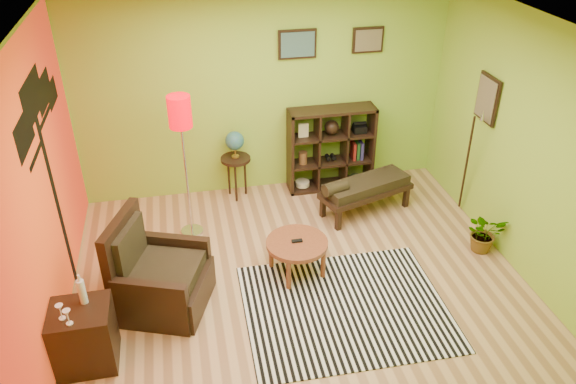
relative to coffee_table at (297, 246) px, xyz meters
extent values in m
plane|color=tan|center=(-0.01, -0.20, -0.37)|extent=(5.00, 5.00, 0.00)
cube|color=#95C939|center=(-0.01, 2.05, 1.03)|extent=(5.00, 0.04, 2.80)
cube|color=#95C939|center=(-0.01, -2.45, 1.03)|extent=(5.00, 0.04, 2.80)
cube|color=#95C939|center=(-2.51, -0.20, 1.03)|extent=(0.04, 4.50, 2.80)
cube|color=#95C939|center=(2.49, -0.20, 1.03)|extent=(0.04, 4.50, 2.80)
cube|color=white|center=(-0.01, -0.20, 2.43)|extent=(5.00, 4.50, 0.04)
cube|color=#F84A16|center=(-2.49, -0.20, 1.03)|extent=(0.01, 4.45, 2.75)
cube|color=black|center=(-2.47, 0.35, 0.68)|extent=(0.01, 0.14, 2.10)
cube|color=black|center=(-2.47, -0.15, 1.68)|extent=(0.01, 0.65, 0.32)
cube|color=black|center=(-2.47, 0.40, 1.81)|extent=(0.01, 0.85, 0.40)
cube|color=black|center=(-2.47, 0.90, 1.68)|extent=(0.01, 0.70, 0.32)
cube|color=black|center=(-2.47, 1.25, 1.53)|extent=(0.01, 0.50, 0.26)
cube|color=black|center=(0.44, 2.02, 1.68)|extent=(0.50, 0.03, 0.38)
cube|color=slate|center=(0.44, 1.99, 1.68)|extent=(0.44, 0.01, 0.32)
cube|color=black|center=(1.39, 2.02, 1.68)|extent=(0.42, 0.03, 0.34)
cube|color=#867A56|center=(1.39, 1.99, 1.68)|extent=(0.36, 0.01, 0.28)
cube|color=black|center=(2.46, 0.70, 1.28)|extent=(0.03, 0.44, 0.56)
cube|color=#867A56|center=(2.44, 0.70, 1.28)|extent=(0.01, 0.38, 0.50)
cylinder|color=black|center=(2.34, 0.70, 0.41)|extent=(0.23, 0.34, 1.46)
cone|color=silver|center=(2.34, 0.55, 1.15)|extent=(0.08, 0.09, 0.16)
cube|color=white|center=(0.37, -0.69, -0.36)|extent=(2.15, 1.77, 0.01)
cylinder|color=brown|center=(0.00, 0.00, 0.03)|extent=(0.70, 0.70, 0.05)
cylinder|color=brown|center=(0.15, 0.27, -0.18)|extent=(0.06, 0.06, 0.38)
cylinder|color=brown|center=(-0.27, 0.15, -0.18)|extent=(0.06, 0.06, 0.38)
cylinder|color=brown|center=(0.27, -0.15, -0.18)|extent=(0.06, 0.06, 0.38)
cylinder|color=brown|center=(-0.15, -0.27, -0.18)|extent=(0.06, 0.06, 0.38)
cube|color=black|center=(0.00, 0.00, 0.07)|extent=(0.12, 0.05, 0.02)
cube|color=black|center=(-1.47, -0.25, -0.18)|extent=(1.07, 1.06, 0.38)
cube|color=black|center=(-1.84, -0.10, 0.16)|extent=(0.38, 0.80, 1.05)
cube|color=black|center=(-1.60, -0.61, -0.06)|extent=(0.75, 0.36, 0.61)
cube|color=black|center=(-1.33, 0.12, -0.06)|extent=(0.75, 0.36, 0.61)
cube|color=#D7B76C|center=(-1.44, -0.26, 0.08)|extent=(0.85, 0.84, 0.13)
cube|color=#D7B76C|center=(-1.77, -0.13, 0.35)|extent=(0.30, 0.60, 0.48)
cube|color=black|center=(-2.21, -0.90, -0.05)|extent=(0.54, 0.49, 0.64)
cylinder|color=white|center=(-2.16, -0.80, 0.39)|extent=(0.07, 0.07, 0.25)
cylinder|color=white|center=(-2.16, -0.80, 0.55)|extent=(0.02, 0.02, 0.07)
cylinder|color=white|center=(-2.33, -0.98, 0.27)|extent=(0.06, 0.06, 0.01)
cylinder|color=white|center=(-2.33, -0.98, 0.32)|extent=(0.01, 0.01, 0.09)
cone|color=white|center=(-2.33, -0.98, 0.39)|extent=(0.07, 0.07, 0.06)
cylinder|color=white|center=(-2.26, -1.06, 0.27)|extent=(0.06, 0.06, 0.01)
cylinder|color=white|center=(-2.26, -1.06, 0.32)|extent=(0.01, 0.01, 0.09)
cone|color=white|center=(-2.26, -1.06, 0.39)|extent=(0.07, 0.07, 0.06)
cylinder|color=silver|center=(-1.13, 1.05, -0.35)|extent=(0.28, 0.28, 0.03)
cylinder|color=silver|center=(-1.13, 1.05, 0.48)|extent=(0.03, 0.03, 1.70)
cylinder|color=#EB000A|center=(-1.13, 1.05, 1.28)|extent=(0.27, 0.27, 0.37)
cylinder|color=black|center=(-0.45, 1.82, 0.22)|extent=(0.41, 0.41, 0.04)
cylinder|color=black|center=(-0.32, 1.86, -0.08)|extent=(0.03, 0.03, 0.57)
cylinder|color=black|center=(-0.55, 1.91, -0.08)|extent=(0.03, 0.03, 0.57)
cylinder|color=black|center=(-0.48, 1.69, -0.08)|extent=(0.03, 0.03, 0.57)
cylinder|color=gold|center=(-0.45, 1.82, 0.26)|extent=(0.10, 0.10, 0.02)
cylinder|color=gold|center=(-0.45, 1.82, 0.32)|extent=(0.02, 0.02, 0.10)
sphere|color=#21509C|center=(-0.45, 1.82, 0.49)|extent=(0.25, 0.25, 0.25)
cube|color=black|center=(0.31, 1.83, 0.23)|extent=(0.04, 0.35, 1.20)
cube|color=black|center=(1.47, 1.83, 0.23)|extent=(0.04, 0.35, 1.20)
cube|color=black|center=(0.89, 1.83, -0.35)|extent=(1.20, 0.35, 0.04)
cube|color=black|center=(0.89, 1.83, 0.81)|extent=(1.20, 0.35, 0.04)
cube|color=black|center=(0.69, 1.83, 0.23)|extent=(0.03, 0.33, 1.12)
cube|color=black|center=(1.09, 1.83, 0.23)|extent=(0.03, 0.33, 1.12)
cube|color=black|center=(0.89, 1.83, 0.03)|extent=(1.12, 0.33, 0.03)
cube|color=black|center=(0.89, 1.83, 0.43)|extent=(1.12, 0.33, 0.03)
cylinder|color=beige|center=(0.49, 1.83, -0.28)|extent=(0.20, 0.20, 0.07)
sphere|color=black|center=(0.89, 1.83, 0.56)|extent=(0.20, 0.20, 0.20)
cube|color=black|center=(1.29, 1.83, 0.50)|extent=(0.18, 0.15, 0.10)
cylinder|color=black|center=(0.85, 1.83, 0.10)|extent=(0.06, 0.12, 0.06)
cylinder|color=black|center=(0.93, 1.83, 0.10)|extent=(0.06, 0.12, 0.06)
ellipsoid|color=#384C26|center=(1.29, 1.83, -0.27)|extent=(0.18, 0.18, 0.09)
cylinder|color=brown|center=(0.49, 1.83, 0.13)|extent=(0.12, 0.12, 0.18)
cube|color=beige|center=(0.49, 1.83, 0.55)|extent=(0.14, 0.03, 0.20)
cube|color=maroon|center=(1.22, 1.83, 0.17)|extent=(0.04, 0.18, 0.26)
cube|color=#1E4C1E|center=(1.28, 1.83, 0.17)|extent=(0.04, 0.18, 0.26)
cube|color=navy|center=(1.33, 1.83, 0.17)|extent=(0.04, 0.18, 0.26)
cube|color=black|center=(1.18, 1.08, -0.05)|extent=(1.34, 0.82, 0.07)
cube|color=#D7B76C|center=(1.18, 1.08, 0.05)|extent=(1.23, 0.74, 0.13)
cylinder|color=#D7B76C|center=(0.71, 0.92, 0.14)|extent=(0.35, 0.25, 0.16)
cube|color=black|center=(1.65, 1.42, -0.23)|extent=(0.08, 0.08, 0.28)
cube|color=black|center=(0.59, 1.07, -0.23)|extent=(0.08, 0.08, 0.28)
cube|color=black|center=(1.76, 1.08, -0.23)|extent=(0.08, 0.08, 0.28)
cube|color=black|center=(0.71, 0.73, -0.23)|extent=(0.08, 0.08, 0.28)
imported|color=#26661E|center=(2.29, -0.04, -0.17)|extent=(0.50, 0.54, 0.39)
camera|label=1|loc=(-1.14, -4.95, 3.74)|focal=35.00mm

